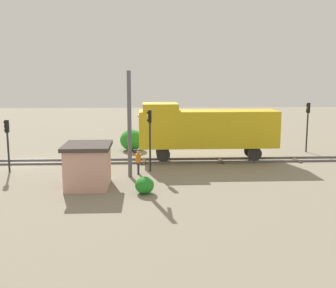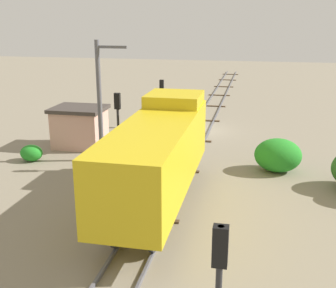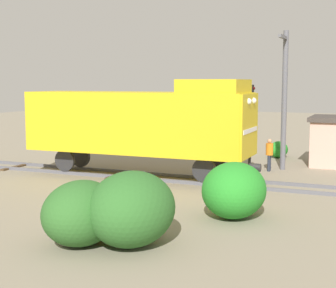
% 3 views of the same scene
% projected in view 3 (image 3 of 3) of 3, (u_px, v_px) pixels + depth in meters
% --- Properties ---
extents(locomotive, '(2.90, 11.60, 4.60)m').
position_uv_depth(locomotive, '(141.00, 121.00, 24.82)').
color(locomotive, gold).
rests_on(locomotive, railway_track).
extents(traffic_signal_mid, '(0.32, 0.34, 4.50)m').
position_uv_depth(traffic_signal_mid, '(251.00, 112.00, 26.15)').
color(traffic_signal_mid, '#262628').
rests_on(traffic_signal_mid, ground).
extents(worker_by_signal, '(0.38, 0.38, 1.70)m').
position_uv_depth(worker_by_signal, '(269.00, 152.00, 26.82)').
color(worker_by_signal, '#262B38').
rests_on(worker_by_signal, ground).
extents(catenary_mast, '(1.94, 0.28, 7.29)m').
position_uv_depth(catenary_mast, '(284.00, 96.00, 26.93)').
color(catenary_mast, '#595960').
rests_on(catenary_mast, ground).
extents(bush_near, '(2.66, 2.17, 1.93)m').
position_uv_depth(bush_near, '(234.00, 190.00, 17.60)').
color(bush_near, '#268726').
rests_on(bush_near, ground).
extents(bush_mid, '(1.39, 1.14, 1.01)m').
position_uv_depth(bush_mid, '(279.00, 149.00, 31.64)').
color(bush_mid, '#248926').
rests_on(bush_mid, ground).
extents(bush_far, '(2.96, 2.42, 2.15)m').
position_uv_depth(bush_far, '(131.00, 209.00, 14.59)').
color(bush_far, '#2B6126').
rests_on(bush_far, ground).
extents(bush_back, '(2.57, 2.11, 1.87)m').
position_uv_depth(bush_back, '(81.00, 213.00, 14.68)').
color(bush_back, '#2D6026').
rests_on(bush_back, ground).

